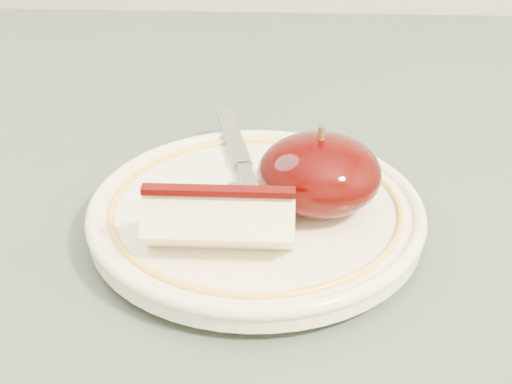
{
  "coord_description": "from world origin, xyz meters",
  "views": [
    {
      "loc": [
        0.0,
        -0.38,
        1.0
      ],
      "look_at": [
        -0.02,
        -0.01,
        0.78
      ],
      "focal_mm": 50.0,
      "sensor_mm": 36.0,
      "label": 1
    }
  ],
  "objects_px": {
    "table": "(281,323)",
    "fork": "(243,166)",
    "apple_half": "(319,174)",
    "plate": "(256,212)"
  },
  "relations": [
    {
      "from": "table",
      "to": "fork",
      "type": "distance_m",
      "value": 0.12
    },
    {
      "from": "table",
      "to": "fork",
      "type": "height_order",
      "value": "fork"
    },
    {
      "from": "apple_half",
      "to": "fork",
      "type": "bearing_deg",
      "value": 139.83
    },
    {
      "from": "plate",
      "to": "apple_half",
      "type": "height_order",
      "value": "apple_half"
    },
    {
      "from": "plate",
      "to": "fork",
      "type": "distance_m",
      "value": 0.04
    },
    {
      "from": "apple_half",
      "to": "fork",
      "type": "relative_size",
      "value": 0.45
    },
    {
      "from": "plate",
      "to": "fork",
      "type": "bearing_deg",
      "value": 104.07
    },
    {
      "from": "fork",
      "to": "plate",
      "type": "bearing_deg",
      "value": -179.26
    },
    {
      "from": "table",
      "to": "fork",
      "type": "bearing_deg",
      "value": 134.82
    },
    {
      "from": "table",
      "to": "apple_half",
      "type": "bearing_deg",
      "value": -32.13
    }
  ]
}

